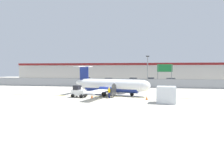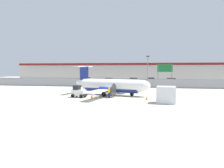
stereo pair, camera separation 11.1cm
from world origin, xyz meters
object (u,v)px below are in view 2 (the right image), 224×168
apron_light_pole (148,69)px  parked_car_0 (87,80)px  parked_car_4 (172,81)px  highway_sign (165,70)px  traffic_cone_near_left (92,96)px  traffic_cone_near_right (147,98)px  parked_car_2 (133,80)px  cargo_container (166,95)px  parked_car_3 (150,80)px  commuter_airplane (112,86)px  baggage_tug (79,92)px  parked_car_1 (108,81)px  ground_crew_worker (109,92)px

apron_light_pole → parked_car_0: bearing=137.7°
parked_car_4 → apron_light_pole: 17.97m
highway_sign → apron_light_pole: bearing=-130.2°
traffic_cone_near_left → traffic_cone_near_right: 8.30m
parked_car_2 → highway_sign: bearing=125.7°
cargo_container → highway_sign: size_ratio=0.47×
parked_car_0 → parked_car_3: same height
commuter_airplane → traffic_cone_near_left: (-2.54, -3.74, -1.29)m
commuter_airplane → baggage_tug: commuter_airplane is taller
parked_car_2 → highway_sign: 14.83m
parked_car_1 → apron_light_pole: apron_light_pole is taller
parked_car_4 → parked_car_3: bearing=149.9°
parked_car_0 → parked_car_4: size_ratio=1.00×
cargo_container → parked_car_0: 41.15m
ground_crew_worker → traffic_cone_near_left: 2.73m
parked_car_2 → parked_car_4: (11.24, -0.52, 0.00)m
traffic_cone_near_right → parked_car_1: parked_car_1 is taller
baggage_tug → parked_car_4: baggage_tug is taller
parked_car_4 → highway_sign: size_ratio=0.80×
parked_car_1 → parked_car_2: bearing=-166.0°
parked_car_2 → apron_light_pole: bearing=104.9°
traffic_cone_near_right → parked_car_1: bearing=110.9°
ground_crew_worker → cargo_container: 8.75m
commuter_airplane → apron_light_pole: size_ratio=2.19×
parked_car_0 → commuter_airplane: bearing=-71.9°
traffic_cone_near_right → parked_car_4: size_ratio=0.15×
traffic_cone_near_right → apron_light_pole: apron_light_pole is taller
parked_car_0 → parked_car_4: bearing=-9.2°
traffic_cone_near_left → parked_car_0: bearing=108.2°
commuter_airplane → baggage_tug: bearing=-130.1°
traffic_cone_near_right → parked_car_1: 31.45m
ground_crew_worker → traffic_cone_near_right: bearing=-55.3°
commuter_airplane → highway_sign: size_ratio=2.90×
parked_car_0 → highway_sign: 26.55m
commuter_airplane → traffic_cone_near_right: commuter_airplane is taller
baggage_tug → apron_light_pole: apron_light_pole is taller
parked_car_4 → parked_car_0: bearing=169.8°
highway_sign → parked_car_1: bearing=149.1°
commuter_airplane → parked_car_4: (12.97, 27.32, -0.71)m
parked_car_1 → parked_car_2: 7.65m
traffic_cone_near_left → parked_car_2: bearing=82.3°
parked_car_2 → parked_car_1: bearing=20.5°
highway_sign → commuter_airplane: bearing=-122.1°
parked_car_4 → traffic_cone_near_left: bearing=-124.1°
apron_light_pole → highway_sign: bearing=49.8°
highway_sign → cargo_container: bearing=-94.5°
parked_car_0 → parked_car_4: 26.16m
parked_car_0 → baggage_tug: bearing=-81.9°
cargo_container → traffic_cone_near_left: cargo_container is taller
traffic_cone_near_right → parked_car_0: bearing=120.1°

